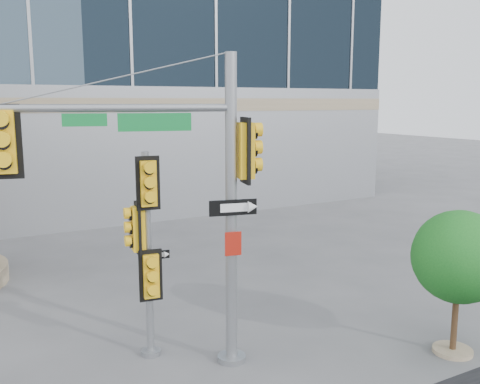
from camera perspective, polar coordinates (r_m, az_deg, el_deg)
ground at (r=11.36m, az=2.66°, el=-18.56°), size 120.00×120.00×0.00m
main_signal_pole at (r=10.32m, az=-7.07°, el=1.41°), size 4.80×1.56×6.30m
secondary_signal_pole at (r=11.15m, az=-9.96°, el=-5.07°), size 0.76×0.62×4.37m
street_tree at (r=12.25m, az=22.37°, el=-6.75°), size 2.01×1.97×3.14m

